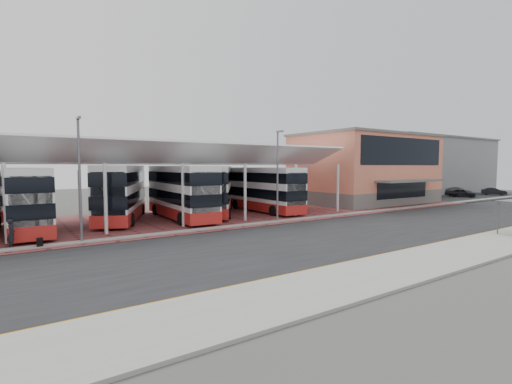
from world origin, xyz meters
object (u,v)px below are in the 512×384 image
Objects in this scene: bus_4 at (217,190)px; carpark_car_b at (459,191)px; terminal at (365,168)px; bus_1 at (26,200)px; bus_5 at (263,190)px; carpark_car_a at (462,193)px; pedestrian at (11,234)px; bus_2 at (122,193)px; carpark_car_c at (494,191)px; bus_3 at (181,192)px.

bus_4 reaches higher than carpark_car_b.
terminal is 1.58× the size of bus_1.
bus_1 reaches higher than carpark_car_b.
carpark_car_a is at bearing -3.70° from bus_5.
pedestrian is at bearing -126.26° from bus_4.
bus_5 is at bearing 16.89° from bus_2.
carpark_car_a is at bearing 26.69° from bus_4.
bus_2 reaches higher than bus_5.
carpark_car_c is (27.94, -4.59, -3.97)m from terminal.
bus_1 is at bearing 152.59° from carpark_car_a.
carpark_car_c is (50.91, -4.62, -1.82)m from bus_4.
carpark_car_a is at bearing 144.00° from carpark_car_c.
bus_3 reaches higher than bus_1.
bus_1 is 6.57× the size of pedestrian.
pedestrian is (-8.57, -8.10, -1.59)m from bus_2.
bus_5 reaches higher than carpark_car_c.
terminal reaches higher than pedestrian.
carpark_car_a is (18.94, -3.77, -3.93)m from terminal.
carpark_car_a is at bearing -11.25° from terminal.
carpark_car_c is at bearing -9.33° from terminal.
carpark_car_b reaches higher than carpark_car_a.
bus_2 reaches higher than bus_4.
terminal is 4.96× the size of carpark_car_c.
carpark_car_b is 6.35m from carpark_car_c.
bus_4 reaches higher than carpark_car_c.
bus_3 is at bearing -134.72° from bus_4.
bus_2 is 9.29m from bus_4.
bus_4 is 42.12m from carpark_car_a.
bus_1 is at bearing -144.52° from bus_4.
terminal is at bearing -92.73° from pedestrian.
carpark_car_a is 4.16m from carpark_car_b.
carpark_car_a is 1.02× the size of carpark_car_c.
carpark_car_c is at bearing 18.41° from bus_2.
bus_3 is 14.85m from pedestrian.
bus_4 is at bearing 17.88° from bus_2.
terminal is at bearing 139.91° from carpark_car_c.
bus_4 is 51.15m from carpark_car_c.
bus_2 is at bearing 174.20° from bus_5.
bus_1 is 0.95× the size of bus_3.
terminal is 10.40× the size of pedestrian.
carpark_car_a is at bearing -99.43° from pedestrian.
bus_4 is (16.71, 1.06, 0.07)m from bus_1.
pedestrian is at bearing -152.14° from bus_3.
carpark_car_b is (54.63, -2.44, -1.80)m from bus_2.
bus_1 is at bearing -176.53° from bus_3.
terminal is 1.58× the size of bus_5.
pedestrian reaches higher than carpark_car_c.
carpark_car_b is at bearing 8.72° from carpark_car_a.
bus_3 is at bearing -177.86° from terminal.
carpark_car_c is at bearing -3.81° from bus_5.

